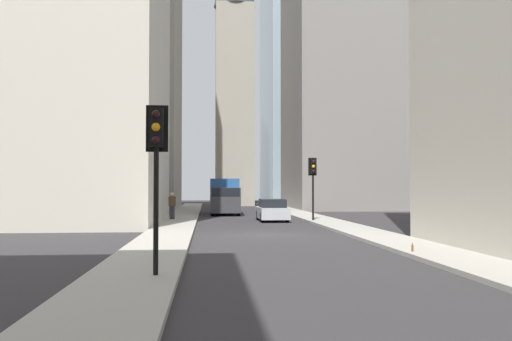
{
  "coord_description": "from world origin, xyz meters",
  "views": [
    {
      "loc": [
        -24.9,
        2.74,
        2.16
      ],
      "look_at": [
        10.3,
        -0.38,
        3.25
      ],
      "focal_mm": 38.39,
      "sensor_mm": 36.0,
      "label": 1
    }
  ],
  "objects_px": {
    "sedan_silver": "(272,211)",
    "pedestrian": "(172,205)",
    "traffic_light_foreground": "(156,149)",
    "traffic_light_midblock": "(313,174)",
    "discarded_bottle": "(412,248)",
    "delivery_truck": "(224,196)"
  },
  "relations": [
    {
      "from": "sedan_silver",
      "to": "traffic_light_foreground",
      "type": "distance_m",
      "value": 22.91
    },
    {
      "from": "traffic_light_midblock",
      "to": "pedestrian",
      "type": "bearing_deg",
      "value": 78.06
    },
    {
      "from": "sedan_silver",
      "to": "pedestrian",
      "type": "xyz_separation_m",
      "value": [
        0.24,
        6.39,
        0.4
      ]
    },
    {
      "from": "traffic_light_midblock",
      "to": "discarded_bottle",
      "type": "bearing_deg",
      "value": 179.82
    },
    {
      "from": "sedan_silver",
      "to": "traffic_light_midblock",
      "type": "distance_m",
      "value": 3.67
    },
    {
      "from": "traffic_light_foreground",
      "to": "traffic_light_midblock",
      "type": "relative_size",
      "value": 1.02
    },
    {
      "from": "discarded_bottle",
      "to": "pedestrian",
      "type": "bearing_deg",
      "value": 25.27
    },
    {
      "from": "traffic_light_midblock",
      "to": "sedan_silver",
      "type": "bearing_deg",
      "value": 55.59
    },
    {
      "from": "traffic_light_midblock",
      "to": "discarded_bottle",
      "type": "distance_m",
      "value": 16.78
    },
    {
      "from": "delivery_truck",
      "to": "sedan_silver",
      "type": "bearing_deg",
      "value": -162.24
    },
    {
      "from": "traffic_light_foreground",
      "to": "traffic_light_midblock",
      "type": "xyz_separation_m",
      "value": [
        20.54,
        -7.69,
        -0.07
      ]
    },
    {
      "from": "delivery_truck",
      "to": "pedestrian",
      "type": "relative_size",
      "value": 3.81
    },
    {
      "from": "traffic_light_midblock",
      "to": "pedestrian",
      "type": "relative_size",
      "value": 2.28
    },
    {
      "from": "pedestrian",
      "to": "sedan_silver",
      "type": "bearing_deg",
      "value": -92.12
    },
    {
      "from": "traffic_light_midblock",
      "to": "pedestrian",
      "type": "height_order",
      "value": "traffic_light_midblock"
    },
    {
      "from": "traffic_light_midblock",
      "to": "discarded_bottle",
      "type": "xyz_separation_m",
      "value": [
        -16.56,
        0.05,
        -2.73
      ]
    },
    {
      "from": "pedestrian",
      "to": "traffic_light_foreground",
      "type": "bearing_deg",
      "value": -177.3
    },
    {
      "from": "traffic_light_midblock",
      "to": "pedestrian",
      "type": "xyz_separation_m",
      "value": [
        1.85,
        8.74,
        -1.91
      ]
    },
    {
      "from": "discarded_bottle",
      "to": "delivery_truck",
      "type": "bearing_deg",
      "value": 10.73
    },
    {
      "from": "delivery_truck",
      "to": "discarded_bottle",
      "type": "relative_size",
      "value": 23.93
    },
    {
      "from": "traffic_light_midblock",
      "to": "discarded_bottle",
      "type": "height_order",
      "value": "traffic_light_midblock"
    },
    {
      "from": "traffic_light_midblock",
      "to": "traffic_light_foreground",
      "type": "bearing_deg",
      "value": 159.48
    }
  ]
}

